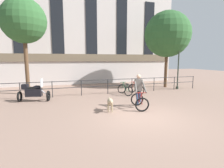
# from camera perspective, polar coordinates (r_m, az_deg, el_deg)

# --- Properties ---
(ground_plane) EXTENTS (60.00, 60.00, 0.00)m
(ground_plane) POSITION_cam_1_polar(r_m,az_deg,el_deg) (7.84, 9.77, -10.33)
(ground_plane) COLOR #8E7060
(canal_railing) EXTENTS (15.05, 0.05, 1.05)m
(canal_railing) POSITION_cam_1_polar(r_m,az_deg,el_deg) (12.40, -1.38, -0.01)
(canal_railing) COLOR #232326
(canal_railing) RESTS_ON ground_plane
(building_facade) EXTENTS (18.00, 0.72, 10.15)m
(building_facade) POSITION_cam_1_polar(r_m,az_deg,el_deg) (18.08, -6.91, 16.31)
(building_facade) COLOR beige
(building_facade) RESTS_ON ground_plane
(cyclist_with_bike) EXTENTS (0.94, 1.30, 1.70)m
(cyclist_with_bike) POSITION_cam_1_polar(r_m,az_deg,el_deg) (8.96, 8.81, -2.93)
(cyclist_with_bike) COLOR black
(cyclist_with_bike) RESTS_ON ground_plane
(dog) EXTENTS (0.38, 0.99, 0.65)m
(dog) POSITION_cam_1_polar(r_m,az_deg,el_deg) (8.28, -0.60, -5.90)
(dog) COLOR tan
(dog) RESTS_ON ground_plane
(parked_motorcycle) EXTENTS (1.82, 0.95, 1.35)m
(parked_motorcycle) POSITION_cam_1_polar(r_m,az_deg,el_deg) (11.20, -24.23, -2.38)
(parked_motorcycle) COLOR black
(parked_motorcycle) RESTS_ON ground_plane
(parked_bicycle_near_lamp) EXTENTS (0.75, 1.16, 0.86)m
(parked_bicycle_near_lamp) POSITION_cam_1_polar(r_m,az_deg,el_deg) (12.20, 4.33, -1.84)
(parked_bicycle_near_lamp) COLOR black
(parked_bicycle_near_lamp) RESTS_ON ground_plane
(parked_bicycle_mid_left) EXTENTS (0.78, 1.18, 0.86)m
(parked_bicycle_mid_left) POSITION_cam_1_polar(r_m,az_deg,el_deg) (12.54, 7.88, -1.62)
(parked_bicycle_mid_left) COLOR black
(parked_bicycle_mid_left) RESTS_ON ground_plane
(street_lamp) EXTENTS (0.28, 0.28, 4.40)m
(street_lamp) POSITION_cam_1_polar(r_m,az_deg,el_deg) (15.33, 20.94, 7.63)
(street_lamp) COLOR #2D382D
(street_lamp) RESTS_ON ground_plane
(tree_canalside_left) EXTENTS (2.98, 2.98, 6.49)m
(tree_canalside_left) POSITION_cam_1_polar(r_m,az_deg,el_deg) (13.73, -26.89, 17.80)
(tree_canalside_left) COLOR brown
(tree_canalside_left) RESTS_ON ground_plane
(tree_canalside_right) EXTENTS (3.88, 3.88, 6.51)m
(tree_canalside_right) POSITION_cam_1_polar(r_m,az_deg,el_deg) (16.19, 17.63, 15.18)
(tree_canalside_right) COLOR brown
(tree_canalside_right) RESTS_ON ground_plane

